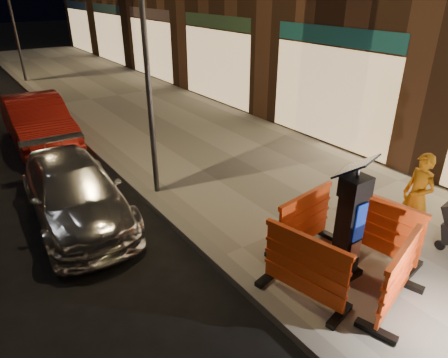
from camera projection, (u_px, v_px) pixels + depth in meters
ground_plane at (220, 264)px, 7.27m from camera, size 120.00×120.00×0.00m
sidewalk at (332, 212)px, 8.79m from camera, size 6.00×60.00×0.15m
kerb at (220, 260)px, 7.24m from camera, size 0.30×60.00×0.15m
parking_kiosk at (350, 223)px, 6.33m from camera, size 0.76×0.76×2.05m
barrier_front at (398, 278)px, 5.83m from camera, size 1.57×0.98×1.14m
barrier_back at (304, 221)px, 7.22m from camera, size 1.53×0.80×1.14m
barrier_kerbside at (305, 268)px, 6.03m from camera, size 0.91×1.56×1.14m
barrier_bldgside at (382, 228)px, 7.02m from camera, size 0.82×1.54×1.14m
car_silver at (80, 218)px, 8.70m from camera, size 2.05×4.46×1.26m
car_red at (43, 144)px, 12.73m from camera, size 1.71×4.63×1.51m
man at (418, 196)px, 7.49m from camera, size 0.54×0.70×1.71m
street_lamp_mid at (147, 62)px, 8.23m from camera, size 0.12×0.12×6.00m
street_lamp_far at (12, 18)px, 19.26m from camera, size 0.12×0.12×6.00m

